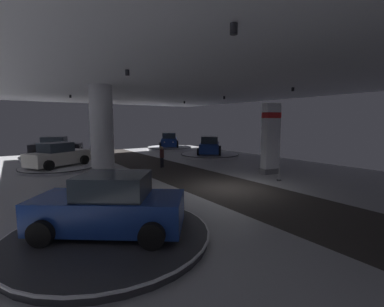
{
  "coord_description": "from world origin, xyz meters",
  "views": [
    {
      "loc": [
        -9.1,
        -9.96,
        3.44
      ],
      "look_at": [
        0.32,
        3.89,
        1.4
      ],
      "focal_mm": 24.72,
      "sensor_mm": 36.0,
      "label": 1
    }
  ],
  "objects_px": {
    "display_platform_near_left": "(110,235)",
    "display_car_far_right": "(210,146)",
    "display_platform_far_left": "(59,168)",
    "display_car_deep_left": "(56,147)",
    "display_car_deep_right": "(169,141)",
    "column_left": "(102,133)",
    "display_platform_far_right": "(210,155)",
    "brand_sign_pylon": "(271,138)",
    "display_platform_deep_left": "(57,157)",
    "display_platform_deep_right": "(169,148)",
    "display_car_far_left": "(58,156)",
    "display_car_near_left": "(110,206)",
    "visitor_walking_near": "(162,155)"
  },
  "relations": [
    {
      "from": "display_platform_deep_right",
      "to": "display_car_deep_right",
      "type": "height_order",
      "value": "display_car_deep_right"
    },
    {
      "from": "display_car_deep_right",
      "to": "display_car_far_right",
      "type": "height_order",
      "value": "display_car_deep_right"
    },
    {
      "from": "display_platform_far_left",
      "to": "brand_sign_pylon",
      "type": "bearing_deg",
      "value": -39.96
    },
    {
      "from": "column_left",
      "to": "display_platform_deep_right",
      "type": "xyz_separation_m",
      "value": [
        11.5,
        12.53,
        -2.56
      ]
    },
    {
      "from": "display_platform_near_left",
      "to": "display_car_far_right",
      "type": "xyz_separation_m",
      "value": [
        13.8,
        12.94,
        0.9
      ]
    },
    {
      "from": "display_platform_far_left",
      "to": "display_platform_near_left",
      "type": "bearing_deg",
      "value": -91.94
    },
    {
      "from": "column_left",
      "to": "display_car_near_left",
      "type": "bearing_deg",
      "value": -104.49
    },
    {
      "from": "display_platform_near_left",
      "to": "display_car_far_right",
      "type": "height_order",
      "value": "display_car_far_right"
    },
    {
      "from": "display_platform_far_left",
      "to": "display_car_deep_left",
      "type": "bearing_deg",
      "value": 84.18
    },
    {
      "from": "display_car_deep_right",
      "to": "column_left",
      "type": "bearing_deg",
      "value": -132.5
    },
    {
      "from": "display_platform_near_left",
      "to": "display_car_near_left",
      "type": "relative_size",
      "value": 1.3
    },
    {
      "from": "display_platform_far_left",
      "to": "display_platform_far_right",
      "type": "height_order",
      "value": "display_platform_far_right"
    },
    {
      "from": "brand_sign_pylon",
      "to": "display_platform_far_right",
      "type": "distance_m",
      "value": 9.48
    },
    {
      "from": "display_car_far_left",
      "to": "display_car_deep_left",
      "type": "height_order",
      "value": "display_car_deep_left"
    },
    {
      "from": "display_platform_near_left",
      "to": "display_car_deep_left",
      "type": "bearing_deg",
      "value": 86.89
    },
    {
      "from": "display_car_far_right",
      "to": "visitor_walking_near",
      "type": "height_order",
      "value": "display_car_far_right"
    },
    {
      "from": "brand_sign_pylon",
      "to": "display_platform_near_left",
      "type": "height_order",
      "value": "brand_sign_pylon"
    },
    {
      "from": "display_car_far_left",
      "to": "display_platform_deep_left",
      "type": "distance_m",
      "value": 5.91
    },
    {
      "from": "display_car_near_left",
      "to": "display_car_deep_left",
      "type": "xyz_separation_m",
      "value": [
        1.02,
        19.32,
        0.1
      ]
    },
    {
      "from": "column_left",
      "to": "display_platform_near_left",
      "type": "height_order",
      "value": "column_left"
    },
    {
      "from": "display_platform_deep_left",
      "to": "display_car_deep_left",
      "type": "xyz_separation_m",
      "value": [
        -0.03,
        0.01,
        0.92
      ]
    },
    {
      "from": "column_left",
      "to": "display_platform_deep_right",
      "type": "relative_size",
      "value": 1.03
    },
    {
      "from": "display_car_far_left",
      "to": "display_platform_deep_left",
      "type": "bearing_deg",
      "value": 83.64
    },
    {
      "from": "display_platform_deep_left",
      "to": "display_car_deep_left",
      "type": "bearing_deg",
      "value": 158.58
    },
    {
      "from": "display_platform_near_left",
      "to": "display_car_far_right",
      "type": "distance_m",
      "value": 18.94
    },
    {
      "from": "display_platform_far_left",
      "to": "display_car_deep_right",
      "type": "xyz_separation_m",
      "value": [
        13.23,
        7.38,
        0.97
      ]
    },
    {
      "from": "column_left",
      "to": "display_platform_deep_left",
      "type": "bearing_deg",
      "value": 95.72
    },
    {
      "from": "display_platform_far_left",
      "to": "display_car_deep_left",
      "type": "xyz_separation_m",
      "value": [
        0.59,
        5.81,
        0.98
      ]
    },
    {
      "from": "display_platform_deep_right",
      "to": "display_platform_near_left",
      "type": "bearing_deg",
      "value": -123.27
    },
    {
      "from": "brand_sign_pylon",
      "to": "display_platform_deep_left",
      "type": "distance_m",
      "value": 18.84
    },
    {
      "from": "display_platform_deep_right",
      "to": "visitor_walking_near",
      "type": "bearing_deg",
      "value": -121.75
    },
    {
      "from": "display_platform_deep_left",
      "to": "display_car_far_left",
      "type": "bearing_deg",
      "value": -96.36
    },
    {
      "from": "display_platform_far_left",
      "to": "display_car_far_left",
      "type": "xyz_separation_m",
      "value": [
        -0.03,
        -0.01,
        0.87
      ]
    },
    {
      "from": "visitor_walking_near",
      "to": "display_car_far_left",
      "type": "bearing_deg",
      "value": 152.37
    },
    {
      "from": "display_platform_far_left",
      "to": "visitor_walking_near",
      "type": "relative_size",
      "value": 3.27
    },
    {
      "from": "column_left",
      "to": "display_car_far_left",
      "type": "bearing_deg",
      "value": 108.67
    },
    {
      "from": "column_left",
      "to": "display_car_far_left",
      "type": "relative_size",
      "value": 1.21
    },
    {
      "from": "brand_sign_pylon",
      "to": "display_car_far_right",
      "type": "bearing_deg",
      "value": 77.59
    },
    {
      "from": "display_platform_far_right",
      "to": "display_car_deep_left",
      "type": "relative_size",
      "value": 1.24
    },
    {
      "from": "display_car_deep_right",
      "to": "display_platform_near_left",
      "type": "distance_m",
      "value": 24.98
    },
    {
      "from": "column_left",
      "to": "visitor_walking_near",
      "type": "bearing_deg",
      "value": 19.83
    },
    {
      "from": "display_car_far_right",
      "to": "display_car_far_left",
      "type": "bearing_deg",
      "value": 177.72
    },
    {
      "from": "display_car_deep_left",
      "to": "display_car_deep_right",
      "type": "bearing_deg",
      "value": 7.07
    },
    {
      "from": "display_car_far_right",
      "to": "display_car_near_left",
      "type": "bearing_deg",
      "value": -136.73
    },
    {
      "from": "display_platform_far_right",
      "to": "column_left",
      "type": "bearing_deg",
      "value": -158.18
    },
    {
      "from": "display_platform_near_left",
      "to": "display_platform_far_left",
      "type": "bearing_deg",
      "value": 88.06
    },
    {
      "from": "display_car_deep_left",
      "to": "display_car_far_left",
      "type": "bearing_deg",
      "value": -96.06
    },
    {
      "from": "column_left",
      "to": "display_platform_near_left",
      "type": "xyz_separation_m",
      "value": [
        -2.18,
        -8.31,
        -2.61
      ]
    },
    {
      "from": "display_car_deep_right",
      "to": "display_platform_near_left",
      "type": "xyz_separation_m",
      "value": [
        -13.69,
        -20.87,
        -0.97
      ]
    },
    {
      "from": "visitor_walking_near",
      "to": "display_platform_deep_right",
      "type": "bearing_deg",
      "value": 58.25
    }
  ]
}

